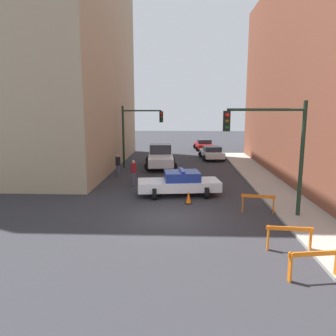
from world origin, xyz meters
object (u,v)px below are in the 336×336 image
Objects in this scene: traffic_light_far at (136,128)px; pedestrian_crossing at (134,172)px; police_car at (180,183)px; pedestrian_corner at (118,165)px; white_truck at (160,157)px; barrier_mid at (289,234)px; barrier_front at (314,261)px; parked_car_near at (212,153)px; traffic_cone at (189,198)px; traffic_light_near at (276,141)px; barrier_back at (258,201)px; parked_car_mid at (204,145)px.

pedestrian_crossing is at bearing -83.93° from traffic_light_far.
pedestrian_corner is (-4.61, 5.26, 0.14)m from police_car.
barrier_mid is at bearing -75.78° from white_truck.
police_car is 2.95× the size of pedestrian_crossing.
barrier_front is at bearing -67.15° from traffic_light_far.
parked_car_near is 15.74m from traffic_cone.
traffic_cone is at bearing 151.61° from traffic_light_near.
barrier_back is 2.42× the size of traffic_cone.
parked_car_near is 6.78× the size of traffic_cone.
pedestrian_crossing is at bearing 120.53° from barrier_front.
police_car is 7.46× the size of traffic_cone.
police_car is 1.10× the size of parked_car_near.
pedestrian_crossing is 5.45m from traffic_cone.
parked_car_mid reaches higher than barrier_back.
traffic_light_far is (-8.03, 12.54, -0.13)m from traffic_light_near.
pedestrian_crossing is (-1.32, -6.79, -0.04)m from white_truck.
white_truck reaches higher than pedestrian_crossing.
parked_car_near reaches higher than barrier_back.
parked_car_near is (-1.24, 17.59, -2.86)m from traffic_light_near.
pedestrian_crossing is at bearing 43.97° from police_car.
traffic_light_near reaches higher than barrier_front.
barrier_mid is (6.94, -9.89, -0.24)m from pedestrian_crossing.
barrier_mid is (-0.07, 2.00, 0.00)m from barrier_front.
traffic_light_far reaches higher than barrier_mid.
barrier_mid is (7.62, -16.24, -2.78)m from traffic_light_far.
traffic_light_far is 1.06× the size of police_car.
traffic_light_far is at bearing -172.13° from white_truck.
white_truck is 1.24× the size of parked_car_near.
barrier_back is (-0.53, 0.59, -2.91)m from traffic_light_near.
police_car is at bearing 117.71° from barrier_mid.
parked_car_mid is at bearing 65.09° from white_truck.
pedestrian_corner is (-2.90, -3.96, -0.04)m from white_truck.
parked_car_mid is at bearing 84.31° from traffic_cone.
barrier_mid is at bearing -159.56° from police_car.
barrier_front is 0.99× the size of barrier_mid.
white_truck is at bearing -141.45° from parked_car_near.
police_car is 0.88× the size of white_truck.
white_truck is (-1.71, 9.22, 0.18)m from police_car.
traffic_cone is (-3.42, 5.77, -0.30)m from barrier_mid.
pedestrian_crossing is 12.08m from barrier_mid.
parked_car_near is at bearing 80.51° from traffic_cone.
barrier_front and barrier_back have the same top height.
traffic_cone is at bearing 155.89° from barrier_back.
parked_car_mid is 23.01m from traffic_cone.
traffic_light_near reaches higher than pedestrian_crossing.
traffic_light_near is 3.13× the size of pedestrian_crossing.
traffic_light_near reaches higher than white_truck.
barrier_mid is at bearing -150.29° from pedestrian_corner.
barrier_back is at bearing 91.68° from barrier_front.
traffic_light_near is 3.28× the size of barrier_back.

